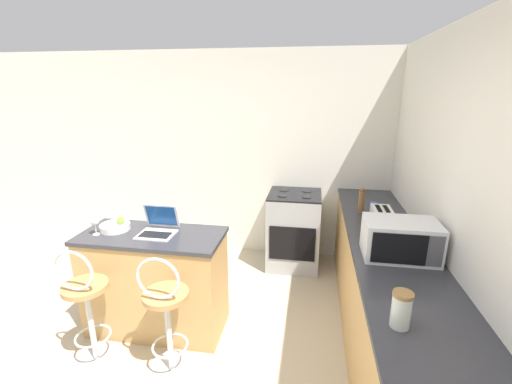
# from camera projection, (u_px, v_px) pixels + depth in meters

# --- Properties ---
(wall_back) EXTENTS (12.00, 0.06, 2.60)m
(wall_back) POSITION_uv_depth(u_px,v_px,m) (235.00, 156.00, 4.43)
(wall_back) COLOR silver
(wall_back) RESTS_ON ground_plane
(breakfast_bar) EXTENTS (1.24, 0.56, 0.94)m
(breakfast_bar) POSITION_uv_depth(u_px,v_px,m) (156.00, 282.00, 3.08)
(breakfast_bar) COLOR tan
(breakfast_bar) RESTS_ON ground_plane
(counter_right) EXTENTS (0.65, 3.18, 0.94)m
(counter_right) POSITION_uv_depth(u_px,v_px,m) (384.00, 293.00, 2.90)
(counter_right) COLOR tan
(counter_right) RESTS_ON ground_plane
(bar_stool_near) EXTENTS (0.40, 0.40, 1.04)m
(bar_stool_near) POSITION_uv_depth(u_px,v_px,m) (87.00, 310.00, 2.65)
(bar_stool_near) COLOR silver
(bar_stool_near) RESTS_ON ground_plane
(bar_stool_far) EXTENTS (0.40, 0.40, 1.04)m
(bar_stool_far) POSITION_uv_depth(u_px,v_px,m) (167.00, 319.00, 2.54)
(bar_stool_far) COLOR silver
(bar_stool_far) RESTS_ON ground_plane
(laptop) EXTENTS (0.30, 0.29, 0.24)m
(laptop) POSITION_uv_depth(u_px,v_px,m) (159.00, 226.00, 2.96)
(laptop) COLOR silver
(laptop) RESTS_ON breakfast_bar
(microwave) EXTENTS (0.52, 0.34, 0.28)m
(microwave) POSITION_uv_depth(u_px,v_px,m) (400.00, 239.00, 2.50)
(microwave) COLOR silver
(microwave) RESTS_ON counter_right
(toaster) EXTENTS (0.19, 0.28, 0.17)m
(toaster) POSITION_uv_depth(u_px,v_px,m) (382.00, 217.00, 3.09)
(toaster) COLOR silver
(toaster) RESTS_ON counter_right
(stove_range) EXTENTS (0.62, 0.61, 0.94)m
(stove_range) POSITION_uv_depth(u_px,v_px,m) (294.00, 230.00, 4.21)
(stove_range) COLOR #9EA3A8
(stove_range) RESTS_ON ground_plane
(storage_jar) EXTENTS (0.11, 0.11, 0.20)m
(storage_jar) POSITION_uv_depth(u_px,v_px,m) (401.00, 309.00, 1.77)
(storage_jar) COLOR silver
(storage_jar) RESTS_ON counter_right
(wine_glass_short) EXTENTS (0.08, 0.08, 0.17)m
(wine_glass_short) POSITION_uv_depth(u_px,v_px,m) (95.00, 221.00, 2.90)
(wine_glass_short) COLOR silver
(wine_glass_short) RESTS_ON breakfast_bar
(fruit_bowl) EXTENTS (0.26, 0.26, 0.11)m
(fruit_bowl) POSITION_uv_depth(u_px,v_px,m) (116.00, 226.00, 3.02)
(fruit_bowl) COLOR silver
(fruit_bowl) RESTS_ON breakfast_bar
(pepper_mill) EXTENTS (0.06, 0.06, 0.26)m
(pepper_mill) POSITION_uv_depth(u_px,v_px,m) (361.00, 201.00, 3.43)
(pepper_mill) COLOR brown
(pepper_mill) RESTS_ON counter_right
(mug_blue) EXTENTS (0.09, 0.07, 0.10)m
(mug_blue) POSITION_uv_depth(u_px,v_px,m) (374.00, 207.00, 3.45)
(mug_blue) COLOR #2D51AD
(mug_blue) RESTS_ON counter_right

